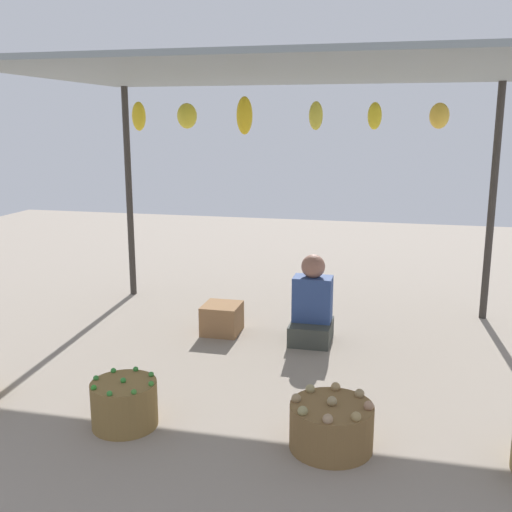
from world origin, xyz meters
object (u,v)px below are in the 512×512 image
at_px(basket_green_chilies, 124,404).
at_px(basket_potatoes, 331,426).
at_px(vendor_person, 312,308).
at_px(wooden_crate_near_vendor, 222,318).

relative_size(basket_green_chilies, basket_potatoes, 0.84).
xyz_separation_m(vendor_person, basket_green_chilies, (-0.95, -1.82, -0.15)).
bearing_deg(wooden_crate_near_vendor, basket_potatoes, -56.05).
distance_m(vendor_person, basket_potatoes, 1.83).
xyz_separation_m(basket_green_chilies, basket_potatoes, (1.32, 0.03, -0.01)).
xyz_separation_m(vendor_person, wooden_crate_near_vendor, (-0.84, 0.01, -0.16)).
relative_size(basket_green_chilies, wooden_crate_near_vendor, 1.21).
bearing_deg(wooden_crate_near_vendor, vendor_person, -0.54).
xyz_separation_m(basket_potatoes, wooden_crate_near_vendor, (-1.21, 1.79, -0.01)).
height_order(vendor_person, wooden_crate_near_vendor, vendor_person).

